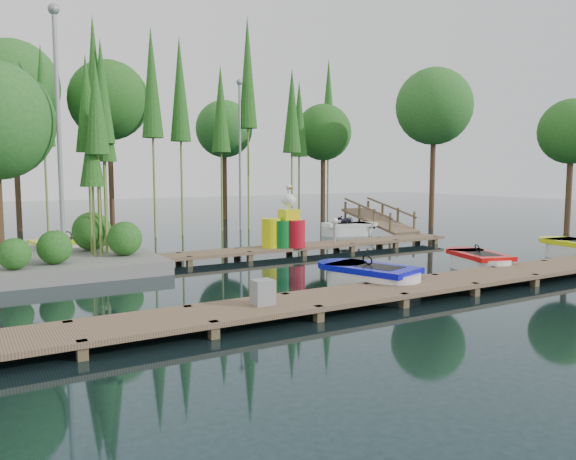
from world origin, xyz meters
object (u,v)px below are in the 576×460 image
utility_cabinet (263,292)px  drum_cluster (290,229)px  island (24,159)px  boat_red (479,262)px  boat_yellow_far (65,247)px  boat_blue (370,278)px  yellow_barrel (271,233)px

utility_cabinet → drum_cluster: drum_cluster is taller
island → boat_red: island is taller
utility_cabinet → boat_yellow_far: bearing=99.7°
island → boat_blue: island is taller
utility_cabinet → island: bearing=112.8°
boat_blue → boat_red: boat_blue is taller
boat_red → yellow_barrel: (-3.86, 5.37, 0.55)m
boat_red → drum_cluster: bearing=138.5°
boat_blue → drum_cluster: 5.80m
utility_cabinet → yellow_barrel: (4.05, 7.00, 0.25)m
boat_red → boat_yellow_far: size_ratio=0.95×
island → drum_cluster: (7.98, -0.95, -2.26)m
boat_yellow_far → drum_cluster: drum_cluster is taller
boat_blue → boat_red: 4.35m
boat_yellow_far → drum_cluster: 7.69m
yellow_barrel → drum_cluster: (0.65, -0.16, 0.13)m
boat_red → yellow_barrel: 6.64m
drum_cluster → utility_cabinet: bearing=-124.5°
island → drum_cluster: size_ratio=3.20×
yellow_barrel → utility_cabinet: bearing=-120.0°
boat_yellow_far → island: bearing=-104.0°
boat_yellow_far → drum_cluster: bearing=-19.8°
boat_blue → yellow_barrel: 5.86m
boat_blue → utility_cabinet: boat_blue is taller
utility_cabinet → yellow_barrel: yellow_barrel is taller
island → drum_cluster: bearing=-6.8°
boat_blue → yellow_barrel: (0.47, 5.81, 0.52)m
drum_cluster → island: bearing=173.2°
utility_cabinet → yellow_barrel: 8.09m
boat_yellow_far → yellow_barrel: (5.91, -3.81, 0.51)m
boat_blue → utility_cabinet: bearing=-180.0°
boat_yellow_far → yellow_barrel: bearing=-21.5°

